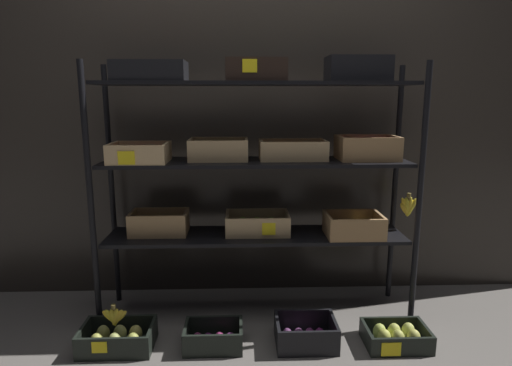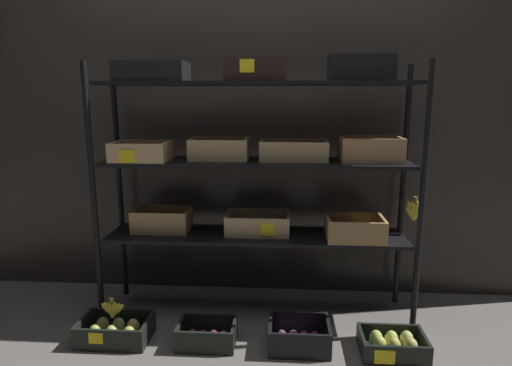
{
  "view_description": "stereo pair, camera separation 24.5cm",
  "coord_description": "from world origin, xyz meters",
  "px_view_note": "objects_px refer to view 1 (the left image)",
  "views": [
    {
      "loc": [
        -0.09,
        -2.4,
        1.28
      ],
      "look_at": [
        0.0,
        0.0,
        0.79
      ],
      "focal_mm": 30.28,
      "sensor_mm": 36.0,
      "label": 1
    },
    {
      "loc": [
        0.16,
        -2.4,
        1.28
      ],
      "look_at": [
        0.0,
        0.0,
        0.79
      ],
      "focal_mm": 30.28,
      "sensor_mm": 36.0,
      "label": 2
    }
  ],
  "objects_px": {
    "crate_ground_pear": "(118,339)",
    "crate_ground_plum": "(214,339)",
    "crate_ground_right_pear": "(396,336)",
    "banana_bunch_loose": "(114,317)",
    "crate_ground_center_plum": "(306,336)",
    "display_rack": "(259,159)"
  },
  "relations": [
    {
      "from": "crate_ground_right_pear",
      "to": "banana_bunch_loose",
      "type": "height_order",
      "value": "banana_bunch_loose"
    },
    {
      "from": "crate_ground_plum",
      "to": "crate_ground_right_pear",
      "type": "height_order",
      "value": "crate_ground_plum"
    },
    {
      "from": "crate_ground_center_plum",
      "to": "crate_ground_right_pear",
      "type": "xyz_separation_m",
      "value": [
        0.47,
        -0.02,
        -0.0
      ]
    },
    {
      "from": "crate_ground_right_pear",
      "to": "banana_bunch_loose",
      "type": "xyz_separation_m",
      "value": [
        -1.46,
        0.03,
        0.12
      ]
    },
    {
      "from": "display_rack",
      "to": "crate_ground_right_pear",
      "type": "bearing_deg",
      "value": -28.56
    },
    {
      "from": "crate_ground_plum",
      "to": "banana_bunch_loose",
      "type": "xyz_separation_m",
      "value": [
        -0.5,
        0.01,
        0.13
      ]
    },
    {
      "from": "banana_bunch_loose",
      "to": "crate_ground_right_pear",
      "type": "bearing_deg",
      "value": -1.17
    },
    {
      "from": "crate_ground_pear",
      "to": "banana_bunch_loose",
      "type": "xyz_separation_m",
      "value": [
        -0.01,
        0.0,
        0.12
      ]
    },
    {
      "from": "crate_ground_pear",
      "to": "crate_ground_plum",
      "type": "distance_m",
      "value": 0.5
    },
    {
      "from": "display_rack",
      "to": "crate_ground_pear",
      "type": "xyz_separation_m",
      "value": [
        -0.74,
        -0.36,
        -0.88
      ]
    },
    {
      "from": "crate_ground_pear",
      "to": "banana_bunch_loose",
      "type": "height_order",
      "value": "banana_bunch_loose"
    },
    {
      "from": "crate_ground_center_plum",
      "to": "banana_bunch_loose",
      "type": "xyz_separation_m",
      "value": [
        -0.98,
        0.01,
        0.12
      ]
    },
    {
      "from": "crate_ground_center_plum",
      "to": "display_rack",
      "type": "bearing_deg",
      "value": 122.94
    },
    {
      "from": "crate_ground_right_pear",
      "to": "banana_bunch_loose",
      "type": "distance_m",
      "value": 1.46
    },
    {
      "from": "crate_ground_pear",
      "to": "crate_ground_plum",
      "type": "bearing_deg",
      "value": -0.91
    },
    {
      "from": "crate_ground_center_plum",
      "to": "crate_ground_right_pear",
      "type": "distance_m",
      "value": 0.47
    },
    {
      "from": "crate_ground_center_plum",
      "to": "crate_ground_right_pear",
      "type": "bearing_deg",
      "value": -2.89
    },
    {
      "from": "banana_bunch_loose",
      "to": "crate_ground_plum",
      "type": "bearing_deg",
      "value": -1.31
    },
    {
      "from": "display_rack",
      "to": "crate_ground_right_pear",
      "type": "relative_size",
      "value": 5.69
    },
    {
      "from": "display_rack",
      "to": "crate_ground_plum",
      "type": "height_order",
      "value": "display_rack"
    },
    {
      "from": "display_rack",
      "to": "crate_ground_center_plum",
      "type": "xyz_separation_m",
      "value": [
        0.23,
        -0.36,
        -0.88
      ]
    },
    {
      "from": "display_rack",
      "to": "crate_ground_pear",
      "type": "relative_size",
      "value": 5.05
    }
  ]
}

